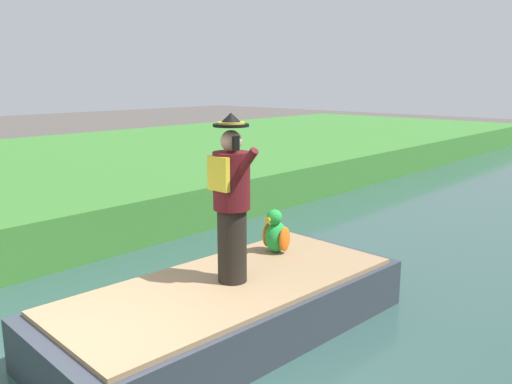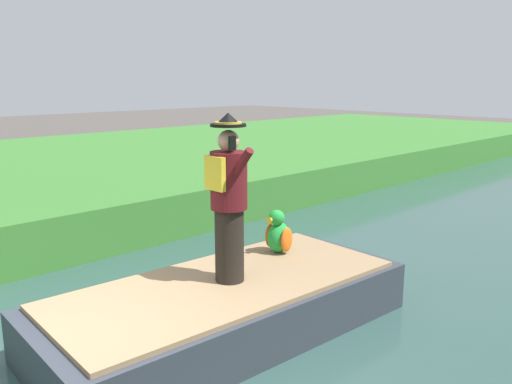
{
  "view_description": "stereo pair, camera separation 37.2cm",
  "coord_description": "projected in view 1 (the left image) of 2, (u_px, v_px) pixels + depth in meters",
  "views": [
    {
      "loc": [
        3.94,
        -1.93,
        2.9
      ],
      "look_at": [
        -0.14,
        2.54,
        1.61
      ],
      "focal_mm": 37.23,
      "sensor_mm": 36.0,
      "label": 1
    },
    {
      "loc": [
        4.21,
        -1.67,
        2.9
      ],
      "look_at": [
        -0.14,
        2.54,
        1.61
      ],
      "focal_mm": 37.23,
      "sensor_mm": 36.0,
      "label": 2
    }
  ],
  "objects": [
    {
      "name": "boat",
      "position": [
        229.0,
        308.0,
        5.91
      ],
      "size": [
        2.04,
        4.3,
        0.61
      ],
      "color": "#333842",
      "rests_on": "canal_water"
    },
    {
      "name": "parrot_plush",
      "position": [
        276.0,
        234.0,
        6.81
      ],
      "size": [
        0.36,
        0.35,
        0.57
      ],
      "color": "green",
      "rests_on": "boat"
    },
    {
      "name": "person_pirate",
      "position": [
        232.0,
        200.0,
        5.68
      ],
      "size": [
        0.61,
        0.42,
        1.85
      ],
      "rotation": [
        0.0,
        0.0,
        0.05
      ],
      "color": "black",
      "rests_on": "boat"
    }
  ]
}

